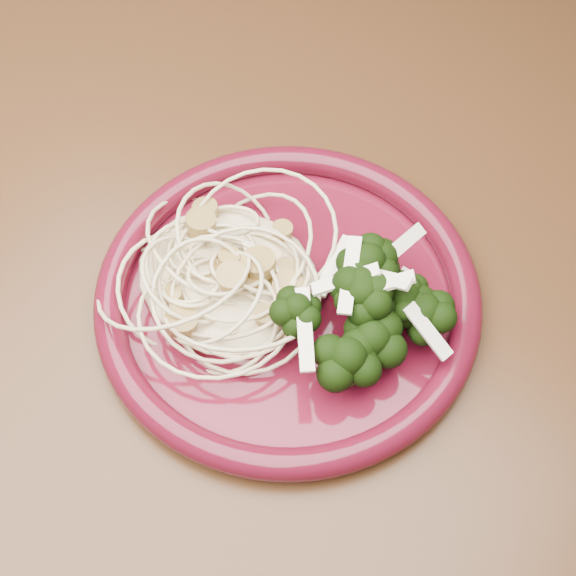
{
  "coord_description": "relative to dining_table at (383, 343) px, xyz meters",
  "views": [
    {
      "loc": [
        0.11,
        -0.32,
        1.24
      ],
      "look_at": [
        -0.06,
        -0.06,
        0.77
      ],
      "focal_mm": 50.0,
      "sensor_mm": 36.0,
      "label": 1
    }
  ],
  "objects": [
    {
      "name": "dining_table",
      "position": [
        0.0,
        0.0,
        0.0
      ],
      "size": [
        1.2,
        0.8,
        0.75
      ],
      "color": "#472814",
      "rests_on": "ground"
    },
    {
      "name": "dinner_plate",
      "position": [
        -0.06,
        -0.06,
        0.11
      ],
      "size": [
        0.33,
        0.33,
        0.02
      ],
      "rotation": [
        0.0,
        0.0,
        0.24
      ],
      "color": "#550C1D",
      "rests_on": "dining_table"
    },
    {
      "name": "spaghetti_pile",
      "position": [
        -0.1,
        -0.07,
        0.12
      ],
      "size": [
        0.16,
        0.15,
        0.03
      ],
      "primitive_type": "ellipsoid",
      "rotation": [
        0.0,
        0.0,
        0.24
      ],
      "color": "beige",
      "rests_on": "dinner_plate"
    },
    {
      "name": "scallop_cluster",
      "position": [
        -0.1,
        -0.07,
        0.15
      ],
      "size": [
        0.14,
        0.14,
        0.04
      ],
      "primitive_type": null,
      "rotation": [
        0.0,
        0.0,
        0.24
      ],
      "color": "#A58744",
      "rests_on": "spaghetti_pile"
    },
    {
      "name": "broccoli_pile",
      "position": [
        -0.0,
        -0.05,
        0.13
      ],
      "size": [
        0.11,
        0.15,
        0.05
      ],
      "primitive_type": "ellipsoid",
      "rotation": [
        0.0,
        0.0,
        0.24
      ],
      "color": "black",
      "rests_on": "dinner_plate"
    },
    {
      "name": "onion_garnish",
      "position": [
        -0.0,
        -0.05,
        0.16
      ],
      "size": [
        0.08,
        0.1,
        0.05
      ],
      "primitive_type": null,
      "rotation": [
        0.0,
        0.0,
        0.24
      ],
      "color": "white",
      "rests_on": "broccoli_pile"
    }
  ]
}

